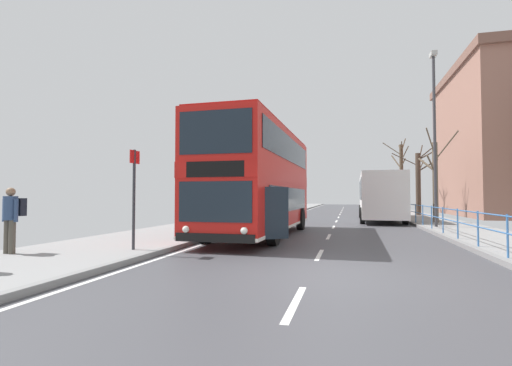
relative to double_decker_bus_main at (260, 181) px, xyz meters
name	(u,v)px	position (x,y,z in m)	size (l,w,h in m)	color
ground	(276,270)	(1.99, -7.07, -2.21)	(15.80, 140.00, 0.20)	#434348
double_decker_bus_main	(260,181)	(0.00, 0.00, 0.00)	(3.17, 10.35, 4.30)	red
background_bus_far_lane	(380,196)	(5.50, 11.39, -0.59)	(2.76, 10.43, 3.02)	white
pedestrian_railing_far_kerb	(413,209)	(7.16, 8.93, -1.41)	(0.05, 31.73, 1.04)	#386BA8
pedestrian_with_backpack	(12,215)	(-4.90, -7.06, -1.12)	(0.55, 0.56, 1.69)	#4C473D
bus_stop_sign_near	(134,188)	(-2.25, -5.68, -0.42)	(0.08, 0.44, 2.75)	#2D2D33
street_lamp_far_side	(434,126)	(7.61, 4.93, 2.80)	(0.28, 0.60, 8.58)	#38383D
bare_tree_far_00	(419,181)	(8.88, 17.05, 0.54)	(3.54, 1.84, 5.67)	#423328
bare_tree_far_01	(401,174)	(8.48, 23.95, 1.50)	(2.27, 3.32, 7.24)	#4C3D2D
bare_tree_far_02	(435,179)	(8.27, 8.19, 0.34)	(1.72, 2.36, 5.21)	brown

